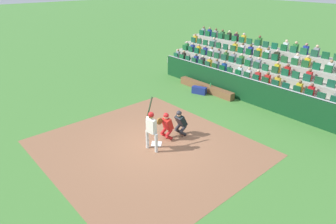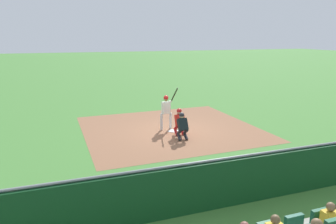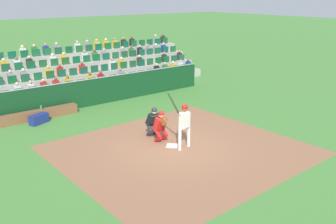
{
  "view_description": "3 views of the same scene",
  "coord_description": "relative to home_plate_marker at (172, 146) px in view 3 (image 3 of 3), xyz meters",
  "views": [
    {
      "loc": [
        -8.8,
        6.81,
        6.65
      ],
      "look_at": [
        0.2,
        -0.82,
        1.22
      ],
      "focal_mm": 31.69,
      "sensor_mm": 36.0,
      "label": 1
    },
    {
      "loc": [
        -5.15,
        -13.81,
        4.6
      ],
      "look_at": [
        -0.3,
        -0.04,
        1.02
      ],
      "focal_mm": 33.27,
      "sensor_mm": 36.0,
      "label": 2
    },
    {
      "loc": [
        8.46,
        10.46,
        5.62
      ],
      "look_at": [
        -0.13,
        -0.42,
        1.25
      ],
      "focal_mm": 40.27,
      "sensor_mm": 36.0,
      "label": 3
    }
  ],
  "objects": [
    {
      "name": "ground_plane",
      "position": [
        0.0,
        0.0,
        -0.02
      ],
      "size": [
        160.0,
        160.0,
        0.0
      ],
      "primitive_type": "plane",
      "color": "#468036"
    },
    {
      "name": "infield_dirt_patch",
      "position": [
        0.0,
        0.5,
        -0.01
      ],
      "size": [
        8.71,
        8.06,
        0.01
      ],
      "primitive_type": "cube",
      "rotation": [
        0.0,
        0.0,
        0.02
      ],
      "color": "#8F6043",
      "rests_on": "ground_plane"
    },
    {
      "name": "home_plate_marker",
      "position": [
        0.0,
        0.0,
        0.0
      ],
      "size": [
        0.62,
        0.62,
        0.02
      ],
      "primitive_type": "cube",
      "rotation": [
        0.0,
        0.0,
        0.79
      ],
      "color": "white",
      "rests_on": "infield_dirt_patch"
    },
    {
      "name": "batter_at_plate",
      "position": [
        -0.22,
        0.43,
        1.07
      ],
      "size": [
        0.82,
        0.59,
        2.17
      ],
      "color": "silver",
      "rests_on": "ground_plane"
    },
    {
      "name": "catcher_crouching",
      "position": [
        0.07,
        -0.62,
        0.71
      ],
      "size": [
        0.47,
        0.73,
        1.31
      ],
      "color": "red",
      "rests_on": "ground_plane"
    },
    {
      "name": "home_plate_umpire",
      "position": [
        -0.07,
        -1.33,
        0.68
      ],
      "size": [
        0.46,
        0.49,
        1.27
      ],
      "color": "#29272D",
      "rests_on": "ground_plane"
    },
    {
      "name": "dugout_wall",
      "position": [
        0.0,
        -6.97,
        0.67
      ],
      "size": [
        14.67,
        0.24,
        1.43
      ],
      "color": "#113E1E",
      "rests_on": "ground_plane"
    },
    {
      "name": "dugout_bench",
      "position": [
        3.1,
        -6.42,
        0.2
      ],
      "size": [
        4.25,
        0.4,
        0.44
      ],
      "primitive_type": "cube",
      "color": "brown",
      "rests_on": "ground_plane"
    },
    {
      "name": "water_bottle_on_bench",
      "position": [
        2.7,
        -6.39,
        0.53
      ],
      "size": [
        0.07,
        0.07,
        0.21
      ],
      "primitive_type": "cylinder",
      "color": "green",
      "rests_on": "dugout_bench"
    },
    {
      "name": "equipment_duffel_bag",
      "position": [
        3.06,
        -5.79,
        0.2
      ],
      "size": [
        0.95,
        0.66,
        0.43
      ],
      "primitive_type": "cube",
      "rotation": [
        0.0,
        0.0,
        0.38
      ],
      "color": "navy",
      "rests_on": "ground_plane"
    },
    {
      "name": "bleacher_stand",
      "position": [
        0.01,
        -11.26,
        0.79
      ],
      "size": [
        19.49,
        3.89,
        2.74
      ],
      "color": "#A29F92",
      "rests_on": "ground_plane"
    }
  ]
}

